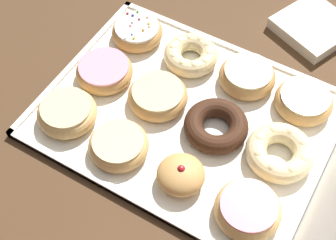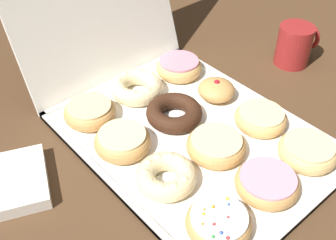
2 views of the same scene
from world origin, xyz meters
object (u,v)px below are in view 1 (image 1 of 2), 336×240
glazed_ring_donut_4 (157,97)px  jelly_filled_donut_8 (181,175)px  sprinkle_donut_0 (137,32)px  glazed_ring_donut_2 (67,112)px  glazed_ring_donut_6 (247,76)px  cruller_donut_10 (280,152)px  napkin_stack (314,27)px  cruller_donut_3 (191,55)px  glazed_ring_donut_5 (119,145)px  donut_box (186,116)px  glazed_ring_donut_9 (304,101)px  pink_frosted_donut_1 (105,71)px  chocolate_cake_ring_donut_7 (216,126)px  pink_frosted_donut_11 (248,209)px

glazed_ring_donut_4 → jelly_filled_donut_8: bearing=44.9°
sprinkle_donut_0 → jelly_filled_donut_8: size_ratio=1.29×
glazed_ring_donut_2 → glazed_ring_donut_6: bearing=134.6°
cruller_donut_10 → napkin_stack: 0.35m
cruller_donut_3 → glazed_ring_donut_6: bearing=92.7°
cruller_donut_3 → glazed_ring_donut_5: size_ratio=1.02×
donut_box → glazed_ring_donut_5: 0.15m
donut_box → sprinkle_donut_0: 0.23m
glazed_ring_donut_6 → cruller_donut_3: bearing=-87.3°
glazed_ring_donut_9 → cruller_donut_10: 0.13m
sprinkle_donut_0 → pink_frosted_donut_1: sprinkle_donut_0 is taller
glazed_ring_donut_5 → chocolate_cake_ring_donut_7: (-0.13, 0.13, 0.00)m
sprinkle_donut_0 → glazed_ring_donut_5: (0.26, 0.12, -0.00)m
pink_frosted_donut_11 → donut_box: bearing=-124.5°
donut_box → glazed_ring_donut_5: size_ratio=4.90×
pink_frosted_donut_1 → glazed_ring_donut_6: size_ratio=1.02×
jelly_filled_donut_8 → glazed_ring_donut_9: bearing=154.3°
cruller_donut_3 → glazed_ring_donut_9: bearing=91.2°
pink_frosted_donut_1 → glazed_ring_donut_6: glazed_ring_donut_6 is taller
pink_frosted_donut_1 → glazed_ring_donut_2: (0.12, -0.00, 0.00)m
glazed_ring_donut_5 → cruller_donut_10: cruller_donut_10 is taller
glazed_ring_donut_6 → chocolate_cake_ring_donut_7: 0.14m
chocolate_cake_ring_donut_7 → pink_frosted_donut_11: pink_frosted_donut_11 is taller
sprinkle_donut_0 → napkin_stack: sprinkle_donut_0 is taller
pink_frosted_donut_1 → glazed_ring_donut_4: (0.01, 0.13, 0.00)m
chocolate_cake_ring_donut_7 → cruller_donut_10: 0.12m
glazed_ring_donut_9 → cruller_donut_10: (0.13, 0.00, 0.00)m
sprinkle_donut_0 → napkin_stack: 0.39m
pink_frosted_donut_1 → glazed_ring_donut_5: same height
glazed_ring_donut_6 → jelly_filled_donut_8: bearing=-1.1°
glazed_ring_donut_2 → jelly_filled_donut_8: bearing=88.2°
sprinkle_donut_0 → glazed_ring_donut_6: (-0.01, 0.26, 0.00)m
sprinkle_donut_0 → glazed_ring_donut_5: bearing=25.6°
glazed_ring_donut_6 → napkin_stack: bearing=163.9°
glazed_ring_donut_6 → cruller_donut_10: 0.18m
glazed_ring_donut_4 → pink_frosted_donut_11: (0.12, 0.25, 0.00)m
sprinkle_donut_0 → cruller_donut_3: 0.13m
donut_box → glazed_ring_donut_4: 0.07m
glazed_ring_donut_2 → glazed_ring_donut_4: (-0.12, 0.13, -0.00)m
jelly_filled_donut_8 → pink_frosted_donut_11: size_ratio=0.75×
pink_frosted_donut_1 → chocolate_cake_ring_donut_7: chocolate_cake_ring_donut_7 is taller
cruller_donut_3 → glazed_ring_donut_9: 0.24m
sprinkle_donut_0 → napkin_stack: size_ratio=0.76×
glazed_ring_donut_6 → pink_frosted_donut_11: size_ratio=1.00×
glazed_ring_donut_2 → glazed_ring_donut_5: size_ratio=1.03×
cruller_donut_3 → pink_frosted_donut_11: bearing=44.1°
pink_frosted_donut_11 → glazed_ring_donut_4: bearing=-116.4°
glazed_ring_donut_4 → cruller_donut_10: 0.25m
glazed_ring_donut_2 → pink_frosted_donut_11: same height
chocolate_cake_ring_donut_7 → pink_frosted_donut_1: bearing=-91.5°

